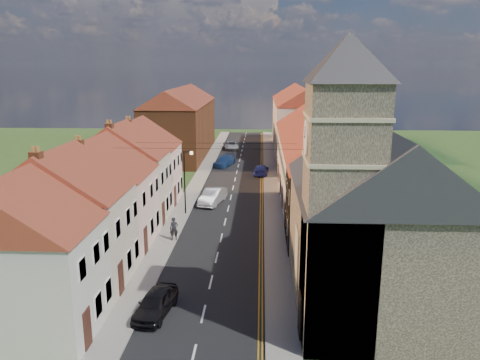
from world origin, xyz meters
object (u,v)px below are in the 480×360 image
at_px(lamppost, 186,178).
at_px(car_far, 225,161).
at_px(car_far_b, 261,170).
at_px(pedestrian_left, 174,229).
at_px(car_near, 156,303).
at_px(car_mid, 213,196).
at_px(church, 371,211).
at_px(car_distant, 231,145).

bearing_deg(lamppost, car_far, 85.05).
relative_size(lamppost, car_far_b, 1.39).
bearing_deg(pedestrian_left, car_far_b, 58.85).
distance_m(car_near, car_mid, 21.84).
bearing_deg(car_near, car_far, 97.84).
height_order(lamppost, car_mid, lamppost).
relative_size(church, car_distant, 3.17).
xyz_separation_m(car_mid, pedestrian_left, (-2.01, -10.57, 0.27)).
relative_size(car_mid, car_far_b, 1.11).
bearing_deg(church, pedestrian_left, 143.12).
distance_m(church, car_mid, 23.73).
bearing_deg(car_near, car_distant, 98.10).
bearing_deg(car_distant, car_far_b, -83.29).
distance_m(lamppost, car_mid, 5.08).
bearing_deg(car_mid, church, -48.22).
bearing_deg(car_far_b, car_mid, 74.32).
bearing_deg(car_far, pedestrian_left, -75.81).
bearing_deg(lamppost, car_mid, 60.09).
bearing_deg(car_distant, car_far, -99.01).
bearing_deg(car_mid, car_distant, 103.72).
distance_m(car_mid, car_far_b, 14.02).
bearing_deg(car_near, church, 15.79).
xyz_separation_m(church, car_mid, (-11.05, 20.37, -5.09)).
relative_size(lamppost, car_mid, 1.26).
bearing_deg(car_near, car_mid, 96.31).
xyz_separation_m(church, pedestrian_left, (-13.06, 9.80, -4.83)).
distance_m(church, car_far, 40.47).
height_order(church, car_mid, church).
xyz_separation_m(car_far, pedestrian_left, (-1.78, -28.72, 0.35)).
bearing_deg(car_mid, car_far, 104.05).
height_order(church, car_far_b, church).
height_order(car_near, pedestrian_left, pedestrian_left).
relative_size(pedestrian_left, car_far_b, 0.43).
relative_size(car_mid, car_distant, 0.99).
relative_size(church, lamppost, 2.53).
bearing_deg(car_mid, lamppost, -106.59).
height_order(car_near, car_mid, car_mid).
distance_m(lamppost, car_distant, 35.21).
distance_m(car_mid, pedestrian_left, 10.77).
xyz_separation_m(car_mid, car_distant, (-0.22, 31.34, -0.12)).
distance_m(car_far, pedestrian_left, 28.78).
bearing_deg(car_far, car_distant, 107.70).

